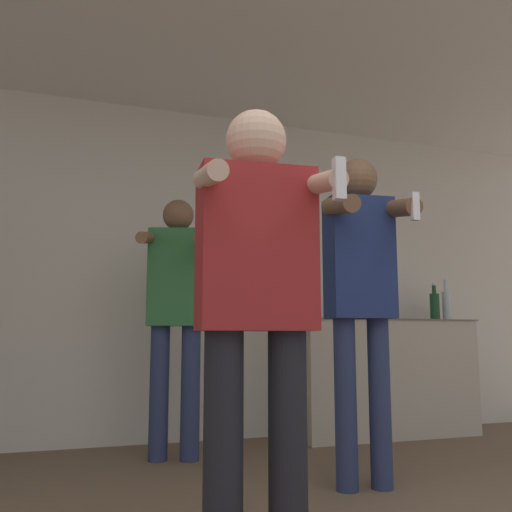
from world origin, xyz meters
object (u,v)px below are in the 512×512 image
Objects in this scene: person_spectator_back at (176,303)px; bottle_amber_bourbon at (446,304)px; person_man_side at (361,281)px; bottle_red_label at (435,305)px; person_woman_foreground at (256,293)px; bottle_dark_rum at (365,307)px.

bottle_amber_bourbon is at bearing 8.67° from person_spectator_back.
bottle_red_label is at bearing 42.59° from person_man_side.
person_woman_foreground reaches higher than bottle_amber_bourbon.
person_spectator_back is (-1.61, -0.37, -0.02)m from bottle_dark_rum.
person_woman_foreground is 1.75m from person_spectator_back.
bottle_red_label is 1.15× the size of bottle_dark_rum.
bottle_dark_rum is at bearing -180.00° from bottle_red_label.
person_man_side reaches higher than person_woman_foreground.
person_woman_foreground reaches higher than bottle_red_label.
person_man_side is (0.85, 0.74, 0.14)m from person_woman_foreground.
bottle_red_label is 2.03m from person_man_side.
person_woman_foreground is (-2.34, -2.11, -0.11)m from bottle_red_label.
person_spectator_back reaches higher than bottle_amber_bourbon.
bottle_amber_bourbon is 0.21× the size of person_spectator_back.
bottle_red_label is 0.20× the size of person_woman_foreground.
person_man_side is at bearing 40.98° from person_woman_foreground.
person_woman_foreground is at bearing -139.39° from bottle_amber_bourbon.
bottle_dark_rum is 0.16× the size of person_spectator_back.
bottle_amber_bourbon is 0.79m from bottle_dark_rum.
person_man_side reaches higher than bottle_red_label.
person_woman_foreground is at bearing -92.20° from person_spectator_back.
bottle_red_label is 0.19× the size of person_spectator_back.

